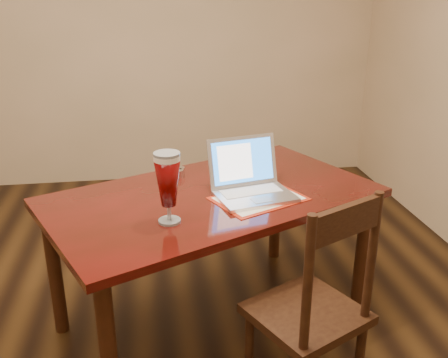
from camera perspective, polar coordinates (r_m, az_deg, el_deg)
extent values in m
cube|color=tan|center=(4.53, -11.65, 16.23)|extent=(4.50, 0.01, 2.70)
cube|color=#470A09|center=(2.47, -1.32, -2.10)|extent=(1.82, 1.48, 0.04)
cylinder|color=#33170C|center=(2.11, -13.04, -19.05)|extent=(0.07, 0.07, 0.71)
cylinder|color=#33170C|center=(2.81, 15.47, -8.31)|extent=(0.07, 0.07, 0.71)
cylinder|color=#33170C|center=(2.70, -18.78, -10.02)|extent=(0.07, 0.07, 0.71)
cylinder|color=#33170C|center=(3.28, 5.91, -3.27)|extent=(0.07, 0.07, 0.71)
cube|color=maroon|center=(2.41, 3.99, -2.25)|extent=(0.50, 0.45, 0.00)
cube|color=silver|center=(2.41, 3.99, -2.20)|extent=(0.45, 0.39, 0.00)
cube|color=silver|center=(2.40, 3.60, -1.98)|extent=(0.41, 0.32, 0.02)
cube|color=silver|center=(2.44, 3.11, -1.36)|extent=(0.31, 0.18, 0.00)
cube|color=silver|center=(2.34, 4.32, -2.40)|extent=(0.10, 0.08, 0.00)
cube|color=silver|center=(2.49, 2.14, 2.06)|extent=(0.37, 0.15, 0.24)
cube|color=blue|center=(2.49, 2.20, 2.05)|extent=(0.32, 0.13, 0.20)
cube|color=white|center=(2.47, 1.29, 1.93)|extent=(0.19, 0.09, 0.17)
cylinder|color=silver|center=(2.18, -6.24, -4.77)|extent=(0.10, 0.10, 0.01)
cylinder|color=silver|center=(2.16, -6.28, -3.80)|extent=(0.02, 0.02, 0.07)
cylinder|color=beige|center=(2.07, -6.55, 2.42)|extent=(0.11, 0.11, 0.02)
cylinder|color=silver|center=(2.07, -6.57, 2.86)|extent=(0.11, 0.11, 0.01)
cylinder|color=silver|center=(2.68, -5.29, 0.65)|extent=(0.06, 0.06, 0.04)
cylinder|color=silver|center=(2.72, -5.13, 0.92)|extent=(0.06, 0.06, 0.04)
cube|color=#321C0E|center=(2.17, 9.38, -14.96)|extent=(0.56, 0.55, 0.04)
cylinder|color=#321C0E|center=(2.31, 2.89, -19.16)|extent=(0.04, 0.04, 0.41)
cylinder|color=#321C0E|center=(2.49, 9.35, -16.04)|extent=(0.04, 0.04, 0.41)
cylinder|color=#321C0E|center=(1.81, 9.54, -11.80)|extent=(0.04, 0.04, 0.54)
cylinder|color=#321C0E|center=(2.04, 16.52, -8.48)|extent=(0.04, 0.04, 0.54)
cube|color=#321C0E|center=(1.83, 13.77, -4.66)|extent=(0.32, 0.18, 0.12)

